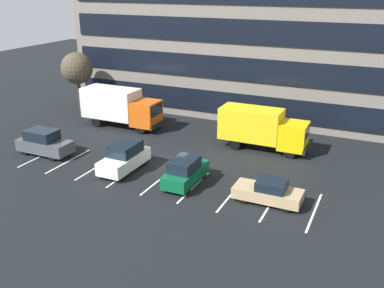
{
  "coord_description": "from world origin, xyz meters",
  "views": [
    {
      "loc": [
        14.37,
        -28.08,
        13.74
      ],
      "look_at": [
        0.59,
        1.58,
        1.4
      ],
      "focal_mm": 40.65,
      "sensor_mm": 36.0,
      "label": 1
    }
  ],
  "objects_px": {
    "suv_forest": "(185,172)",
    "box_truck_orange": "(120,106)",
    "suv_charcoal": "(44,143)",
    "suv_white": "(125,157)",
    "bare_tree": "(77,68)",
    "box_truck_yellow_all": "(262,127)",
    "sedan_tan": "(269,192)"
  },
  "relations": [
    {
      "from": "sedan_tan",
      "to": "bare_tree",
      "type": "xyz_separation_m",
      "value": [
        -25.18,
        12.36,
        3.98
      ]
    },
    {
      "from": "suv_white",
      "to": "suv_forest",
      "type": "height_order",
      "value": "suv_white"
    },
    {
      "from": "box_truck_yellow_all",
      "to": "suv_forest",
      "type": "distance_m",
      "value": 9.54
    },
    {
      "from": "box_truck_yellow_all",
      "to": "suv_forest",
      "type": "bearing_deg",
      "value": -107.89
    },
    {
      "from": "box_truck_orange",
      "to": "suv_forest",
      "type": "relative_size",
      "value": 1.86
    },
    {
      "from": "box_truck_yellow_all",
      "to": "box_truck_orange",
      "type": "bearing_deg",
      "value": 179.34
    },
    {
      "from": "box_truck_yellow_all",
      "to": "box_truck_orange",
      "type": "distance_m",
      "value": 14.51
    },
    {
      "from": "bare_tree",
      "to": "suv_charcoal",
      "type": "bearing_deg",
      "value": -64.12
    },
    {
      "from": "bare_tree",
      "to": "box_truck_orange",
      "type": "bearing_deg",
      "value": -21.81
    },
    {
      "from": "suv_white",
      "to": "suv_charcoal",
      "type": "relative_size",
      "value": 1.0
    },
    {
      "from": "box_truck_orange",
      "to": "suv_charcoal",
      "type": "bearing_deg",
      "value": -100.1
    },
    {
      "from": "suv_forest",
      "to": "box_truck_orange",
      "type": "bearing_deg",
      "value": 141.59
    },
    {
      "from": "suv_charcoal",
      "to": "bare_tree",
      "type": "height_order",
      "value": "bare_tree"
    },
    {
      "from": "box_truck_orange",
      "to": "suv_forest",
      "type": "xyz_separation_m",
      "value": [
        11.59,
        -9.19,
        -1.17
      ]
    },
    {
      "from": "box_truck_orange",
      "to": "sedan_tan",
      "type": "xyz_separation_m",
      "value": [
        17.76,
        -9.39,
        -1.37
      ]
    },
    {
      "from": "suv_white",
      "to": "sedan_tan",
      "type": "relative_size",
      "value": 1.05
    },
    {
      "from": "suv_forest",
      "to": "bare_tree",
      "type": "distance_m",
      "value": 22.89
    },
    {
      "from": "suv_charcoal",
      "to": "suv_forest",
      "type": "bearing_deg",
      "value": -0.75
    },
    {
      "from": "box_truck_yellow_all",
      "to": "bare_tree",
      "type": "height_order",
      "value": "bare_tree"
    },
    {
      "from": "suv_white",
      "to": "suv_charcoal",
      "type": "bearing_deg",
      "value": -179.3
    },
    {
      "from": "sedan_tan",
      "to": "suv_charcoal",
      "type": "distance_m",
      "value": 19.37
    },
    {
      "from": "box_truck_orange",
      "to": "bare_tree",
      "type": "xyz_separation_m",
      "value": [
        -7.42,
        2.97,
        2.61
      ]
    },
    {
      "from": "suv_charcoal",
      "to": "bare_tree",
      "type": "bearing_deg",
      "value": 115.88
    },
    {
      "from": "suv_white",
      "to": "bare_tree",
      "type": "relative_size",
      "value": 0.73
    },
    {
      "from": "suv_forest",
      "to": "bare_tree",
      "type": "relative_size",
      "value": 0.67
    },
    {
      "from": "suv_charcoal",
      "to": "sedan_tan",
      "type": "bearing_deg",
      "value": -1.1
    },
    {
      "from": "box_truck_orange",
      "to": "suv_charcoal",
      "type": "distance_m",
      "value": 9.23
    },
    {
      "from": "box_truck_yellow_all",
      "to": "bare_tree",
      "type": "distance_m",
      "value": 22.32
    },
    {
      "from": "box_truck_yellow_all",
      "to": "suv_white",
      "type": "xyz_separation_m",
      "value": [
        -8.21,
        -8.76,
        -0.95
      ]
    },
    {
      "from": "box_truck_orange",
      "to": "bare_tree",
      "type": "relative_size",
      "value": 1.25
    },
    {
      "from": "box_truck_yellow_all",
      "to": "sedan_tan",
      "type": "distance_m",
      "value": 9.86
    },
    {
      "from": "suv_charcoal",
      "to": "box_truck_orange",
      "type": "bearing_deg",
      "value": 79.9
    }
  ]
}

